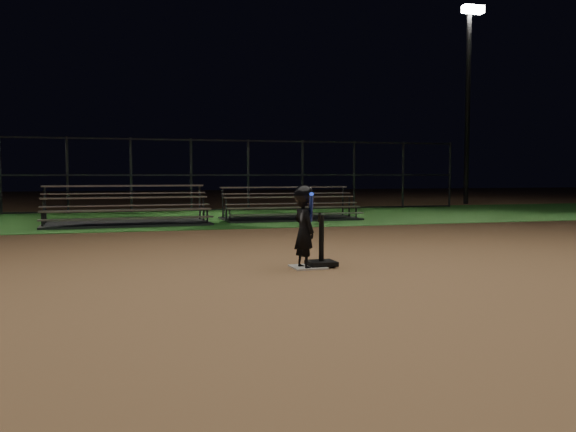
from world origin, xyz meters
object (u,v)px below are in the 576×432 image
object	(u,v)px
bleacher_left	(127,217)
light_pole_right	(469,88)
batting_tee	(321,256)
child_batter	(304,224)
bleacher_right	(290,213)
home_plate	(308,267)

from	to	relation	value
bleacher_left	light_pole_right	world-z (taller)	light_pole_right
batting_tee	child_batter	xyz separation A→B (m)	(-0.28, -0.09, 0.46)
bleacher_right	light_pole_right	distance (m)	12.66
home_plate	batting_tee	bearing A→B (deg)	8.66
batting_tee	light_pole_right	bearing A→B (deg)	51.65
bleacher_right	light_pole_right	bearing A→B (deg)	33.47
home_plate	light_pole_right	distance (m)	19.79
bleacher_left	bleacher_right	world-z (taller)	bleacher_left
batting_tee	light_pole_right	world-z (taller)	light_pole_right
child_batter	bleacher_left	world-z (taller)	child_batter
home_plate	bleacher_left	xyz separation A→B (m)	(-2.25, 7.94, 0.19)
home_plate	batting_tee	xyz separation A→B (m)	(0.20, 0.03, 0.14)
home_plate	bleacher_right	world-z (taller)	bleacher_right
bleacher_left	bleacher_right	xyz separation A→B (m)	(4.46, 0.54, -0.02)
bleacher_right	light_pole_right	xyz separation A→B (m)	(9.79, 6.46, 4.76)
home_plate	child_batter	bearing A→B (deg)	-141.47
batting_tee	child_batter	world-z (taller)	child_batter
batting_tee	bleacher_right	xyz separation A→B (m)	(2.00, 8.45, 0.04)
child_batter	bleacher_right	world-z (taller)	child_batter
home_plate	bleacher_right	bearing A→B (deg)	75.41
bleacher_left	batting_tee	bearing A→B (deg)	-74.83
child_batter	bleacher_left	size ratio (longest dim) A/B	0.28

